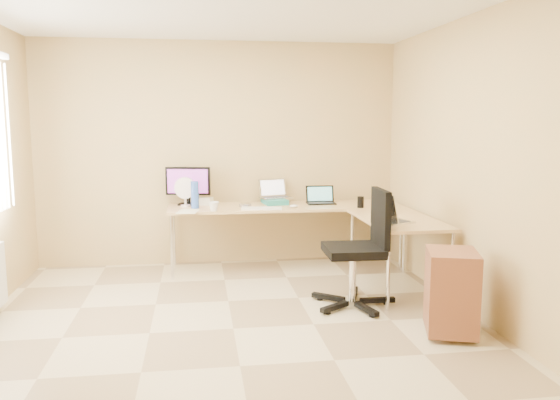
{
  "coord_description": "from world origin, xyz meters",
  "views": [
    {
      "loc": [
        -0.27,
        -4.45,
        1.7
      ],
      "look_at": [
        0.55,
        1.1,
        0.9
      ],
      "focal_mm": 36.29,
      "sensor_mm": 36.0,
      "label": 1
    }
  ],
  "objects": [
    {
      "name": "wall_right",
      "position": [
        2.1,
        0.0,
        1.3
      ],
      "size": [
        0.0,
        4.5,
        4.5
      ],
      "primitive_type": "plane",
      "rotation": [
        1.57,
        0.0,
        -1.57
      ],
      "color": "tan",
      "rests_on": "ground"
    },
    {
      "name": "desk_fan",
      "position": [
        -0.4,
        1.9,
        0.88
      ],
      "size": [
        0.3,
        0.3,
        0.31
      ],
      "primitive_type": "cylinder",
      "rotation": [
        0.0,
        0.0,
        -0.31
      ],
      "color": "white",
      "rests_on": "desk_main"
    },
    {
      "name": "black_cup",
      "position": [
        1.52,
        1.55,
        0.79
      ],
      "size": [
        0.08,
        0.08,
        0.12
      ],
      "primitive_type": "cylinder",
      "rotation": [
        0.0,
        0.0,
        0.1
      ],
      "color": "black",
      "rests_on": "desk_main"
    },
    {
      "name": "papers",
      "position": [
        -0.37,
        1.55,
        0.73
      ],
      "size": [
        0.26,
        0.32,
        0.01
      ],
      "primitive_type": "cube",
      "rotation": [
        0.0,
        0.0,
        -0.2
      ],
      "color": "beige",
      "rests_on": "desk_main"
    },
    {
      "name": "water_bottle",
      "position": [
        -0.3,
        1.78,
        0.88
      ],
      "size": [
        0.11,
        0.11,
        0.3
      ],
      "primitive_type": "cylinder",
      "rotation": [
        0.0,
        0.0,
        -0.43
      ],
      "color": "blue",
      "rests_on": "desk_main"
    },
    {
      "name": "laptop_black",
      "position": [
        1.15,
        1.91,
        0.83
      ],
      "size": [
        0.33,
        0.25,
        0.21
      ],
      "primitive_type": "cube",
      "rotation": [
        0.0,
        0.0,
        -0.03
      ],
      "color": "black",
      "rests_on": "desk_main"
    },
    {
      "name": "cabinet",
      "position": [
        1.7,
        -0.39,
        0.36
      ],
      "size": [
        0.5,
        0.56,
        0.64
      ],
      "primitive_type": "cube",
      "rotation": [
        0.0,
        0.0,
        -0.31
      ],
      "color": "brown",
      "rests_on": "ground"
    },
    {
      "name": "mouse",
      "position": [
        0.79,
        1.66,
        0.75
      ],
      "size": [
        0.11,
        0.08,
        0.04
      ],
      "primitive_type": "ellipsoid",
      "rotation": [
        0.0,
        0.0,
        0.17
      ],
      "color": "silver",
      "rests_on": "desk_main"
    },
    {
      "name": "cd_stack",
      "position": [
        0.26,
        1.8,
        0.75
      ],
      "size": [
        0.15,
        0.15,
        0.03
      ],
      "primitive_type": "cylinder",
      "rotation": [
        0.0,
        0.0,
        -0.14
      ],
      "color": "#ACADC6",
      "rests_on": "desk_main"
    },
    {
      "name": "book_stack",
      "position": [
        0.62,
        1.99,
        0.76
      ],
      "size": [
        0.29,
        0.37,
        0.06
      ],
      "primitive_type": "cube",
      "rotation": [
        0.0,
        0.0,
        0.13
      ],
      "color": "teal",
      "rests_on": "desk_main"
    },
    {
      "name": "wall_front",
      "position": [
        0.0,
        -2.25,
        1.3
      ],
      "size": [
        4.5,
        0.0,
        4.5
      ],
      "primitive_type": "plane",
      "rotation": [
        -1.57,
        0.0,
        0.0
      ],
      "color": "tan",
      "rests_on": "ground"
    },
    {
      "name": "keyboard",
      "position": [
        0.42,
        1.61,
        0.74
      ],
      "size": [
        0.45,
        0.19,
        0.02
      ],
      "primitive_type": "cube",
      "rotation": [
        0.0,
        0.0,
        -0.16
      ],
      "color": "silver",
      "rests_on": "desk_main"
    },
    {
      "name": "wall_back",
      "position": [
        0.0,
        2.25,
        1.3
      ],
      "size": [
        4.5,
        0.0,
        4.5
      ],
      "primitive_type": "plane",
      "rotation": [
        1.57,
        0.0,
        0.0
      ],
      "color": "tan",
      "rests_on": "ground"
    },
    {
      "name": "desk_return",
      "position": [
        1.7,
        0.85,
        0.36
      ],
      "size": [
        0.7,
        1.3,
        0.73
      ],
      "primitive_type": "cube",
      "color": "tan",
      "rests_on": "ground"
    },
    {
      "name": "floor",
      "position": [
        0.0,
        0.0,
        0.0
      ],
      "size": [
        4.5,
        4.5,
        0.0
      ],
      "primitive_type": "plane",
      "color": "#C8B790",
      "rests_on": "ground"
    },
    {
      "name": "laptop_center",
      "position": [
        0.64,
        2.05,
        0.9
      ],
      "size": [
        0.4,
        0.35,
        0.22
      ],
      "primitive_type": "cube",
      "rotation": [
        0.0,
        0.0,
        0.29
      ],
      "color": "#AEAEAE",
      "rests_on": "desk_main"
    },
    {
      "name": "office_chair",
      "position": [
        1.12,
        0.42,
        0.5
      ],
      "size": [
        0.67,
        0.67,
        1.09
      ],
      "primitive_type": "cube",
      "rotation": [
        0.0,
        0.0,
        -0.03
      ],
      "color": "black",
      "rests_on": "ground"
    },
    {
      "name": "white_box",
      "position": [
        -0.21,
        2.05,
        0.77
      ],
      "size": [
        0.26,
        0.21,
        0.08
      ],
      "primitive_type": "cube",
      "rotation": [
        0.0,
        0.0,
        -0.27
      ],
      "color": "white",
      "rests_on": "desk_main"
    },
    {
      "name": "monitor",
      "position": [
        -0.37,
        2.05,
        0.95
      ],
      "size": [
        0.53,
        0.26,
        0.44
      ],
      "primitive_type": "cube",
      "rotation": [
        0.0,
        0.0,
        -0.2
      ],
      "color": "black",
      "rests_on": "desk_main"
    },
    {
      "name": "mug",
      "position": [
        -0.1,
        1.55,
        0.78
      ],
      "size": [
        0.14,
        0.14,
        0.1
      ],
      "primitive_type": "imported",
      "rotation": [
        0.0,
        0.0,
        0.41
      ],
      "color": "white",
      "rests_on": "desk_main"
    },
    {
      "name": "desk_main",
      "position": [
        0.72,
        1.85,
        0.36
      ],
      "size": [
        2.65,
        0.7,
        0.73
      ],
      "primitive_type": "cube",
      "color": "tan",
      "rests_on": "ground"
    },
    {
      "name": "laptop_return",
      "position": [
        1.58,
        0.62,
        0.85
      ],
      "size": [
        0.43,
        0.39,
        0.23
      ],
      "primitive_type": "cube",
      "rotation": [
        0.0,
        0.0,
        1.98
      ],
      "color": "silver",
      "rests_on": "desk_return"
    }
  ]
}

